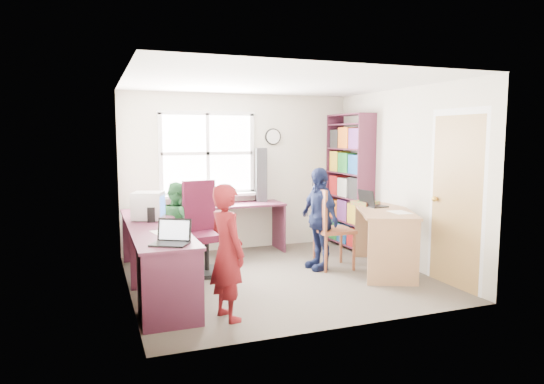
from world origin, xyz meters
The scene contains 19 objects.
room centered at (0.01, 0.10, 1.22)m, with size 3.64×3.44×2.44m.
l_desk centered at (-1.31, -0.28, 0.46)m, with size 2.38×2.95×0.75m.
right_desk centered at (1.41, -0.17, 0.59)m, with size 1.16×1.54×0.81m.
bookshelf centered at (1.65, 1.19, 1.00)m, with size 0.30×1.02×2.10m.
swivel_chair centered at (-0.83, 0.54, 0.51)m, with size 0.66×0.66×1.19m.
wooden_chair centered at (0.77, 0.17, 0.58)m, with size 0.49×0.49×1.07m.
crt_monitor centered at (-1.53, 0.44, 0.92)m, with size 0.43×0.41×0.34m.
laptop_left centered at (-1.47, -0.96, 0.80)m, with size 0.43×0.41×0.23m.
laptop_right centered at (1.38, 0.11, 0.86)m, with size 0.31×0.36×0.23m.
speaker_a centered at (-1.51, 0.29, 0.84)m, with size 0.11×0.11×0.18m.
speaker_b centered at (-1.52, 0.88, 0.85)m, with size 0.11×0.11×0.19m.
cd_tower centered at (0.30, 1.52, 1.16)m, with size 0.19×0.17×0.83m.
game_box centered at (1.39, 0.27, 0.84)m, with size 0.36×0.36×0.06m.
paper_a centered at (-1.47, -0.39, 0.75)m, with size 0.26×0.32×0.00m.
paper_b centered at (1.45, -0.44, 0.81)m, with size 0.24×0.32×0.00m.
potted_plant centered at (-0.49, 1.49, 0.89)m, with size 0.15×0.12×0.27m, color #30793B.
person_red centered at (-0.96, -1.10, 0.66)m, with size 0.48×0.32×1.32m, color maroon.
person_green centered at (-1.11, 0.80, 0.58)m, with size 0.57×0.44×1.17m, color #2B6D38.
person_navy centered at (0.65, 0.20, 0.68)m, with size 0.79×0.33×1.35m, color #161E45.
Camera 1 is at (-2.15, -5.50, 1.77)m, focal length 32.00 mm.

